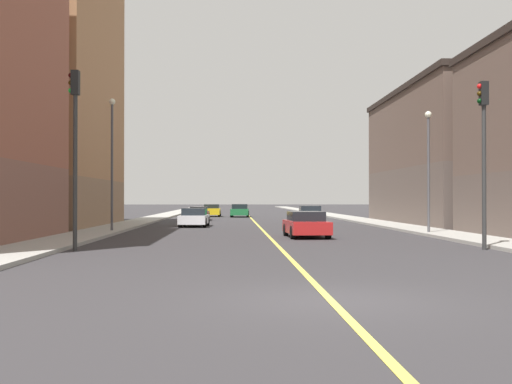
{
  "coord_description": "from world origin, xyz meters",
  "views": [
    {
      "loc": [
        -1.87,
        -11.88,
        1.93
      ],
      "look_at": [
        0.33,
        45.98,
        2.56
      ],
      "focal_mm": 43.92,
      "sensor_mm": 36.0,
      "label": 1
    }
  ],
  "objects_px": {
    "traffic_light_left_near": "(484,142)",
    "car_white": "(194,218)",
    "building_right_midblock": "(41,84)",
    "car_red": "(306,224)",
    "car_silver": "(310,214)",
    "street_lamp_right_near": "(112,151)",
    "car_maroon": "(199,213)",
    "traffic_light_right_near": "(75,135)",
    "car_green": "(240,211)",
    "car_yellow": "(212,211)",
    "street_lamp_left_near": "(428,158)",
    "building_left_mid": "(455,156)"
  },
  "relations": [
    {
      "from": "street_lamp_left_near",
      "to": "car_green",
      "type": "relative_size",
      "value": 1.47
    },
    {
      "from": "car_red",
      "to": "car_maroon",
      "type": "bearing_deg",
      "value": 104.98
    },
    {
      "from": "traffic_light_left_near",
      "to": "car_white",
      "type": "xyz_separation_m",
      "value": [
        -12.15,
        20.19,
        -3.47
      ]
    },
    {
      "from": "car_maroon",
      "to": "car_white",
      "type": "bearing_deg",
      "value": -88.47
    },
    {
      "from": "street_lamp_right_near",
      "to": "car_silver",
      "type": "height_order",
      "value": "street_lamp_right_near"
    },
    {
      "from": "street_lamp_right_near",
      "to": "car_maroon",
      "type": "relative_size",
      "value": 1.85
    },
    {
      "from": "traffic_light_right_near",
      "to": "car_yellow",
      "type": "relative_size",
      "value": 1.56
    },
    {
      "from": "traffic_light_right_near",
      "to": "car_silver",
      "type": "relative_size",
      "value": 1.51
    },
    {
      "from": "car_silver",
      "to": "traffic_light_right_near",
      "type": "bearing_deg",
      "value": -113.77
    },
    {
      "from": "car_white",
      "to": "car_maroon",
      "type": "relative_size",
      "value": 1.12
    },
    {
      "from": "traffic_light_left_near",
      "to": "car_maroon",
      "type": "relative_size",
      "value": 1.58
    },
    {
      "from": "traffic_light_right_near",
      "to": "car_green",
      "type": "xyz_separation_m",
      "value": [
        6.62,
        42.87,
        -3.62
      ]
    },
    {
      "from": "building_right_midblock",
      "to": "car_green",
      "type": "bearing_deg",
      "value": 58.49
    },
    {
      "from": "building_left_mid",
      "to": "car_white",
      "type": "distance_m",
      "value": 20.29
    },
    {
      "from": "car_white",
      "to": "car_maroon",
      "type": "bearing_deg",
      "value": 91.53
    },
    {
      "from": "building_right_midblock",
      "to": "car_white",
      "type": "bearing_deg",
      "value": 0.43
    },
    {
      "from": "street_lamp_left_near",
      "to": "car_red",
      "type": "height_order",
      "value": "street_lamp_left_near"
    },
    {
      "from": "building_right_midblock",
      "to": "car_white",
      "type": "xyz_separation_m",
      "value": [
        10.53,
        0.08,
        -9.22
      ]
    },
    {
      "from": "street_lamp_left_near",
      "to": "car_red",
      "type": "xyz_separation_m",
      "value": [
        -6.84,
        -1.99,
        -3.49
      ]
    },
    {
      "from": "building_left_mid",
      "to": "street_lamp_right_near",
      "type": "bearing_deg",
      "value": -154.76
    },
    {
      "from": "building_right_midblock",
      "to": "car_white",
      "type": "height_order",
      "value": "building_right_midblock"
    },
    {
      "from": "traffic_light_left_near",
      "to": "car_green",
      "type": "bearing_deg",
      "value": 101.5
    },
    {
      "from": "car_red",
      "to": "car_green",
      "type": "bearing_deg",
      "value": 94.73
    },
    {
      "from": "traffic_light_left_near",
      "to": "building_left_mid",
      "type": "bearing_deg",
      "value": 72.59
    },
    {
      "from": "traffic_light_right_near",
      "to": "building_left_mid",
      "type": "bearing_deg",
      "value": 45.95
    },
    {
      "from": "building_left_mid",
      "to": "car_silver",
      "type": "xyz_separation_m",
      "value": [
        -10.52,
        4.21,
        -4.47
      ]
    },
    {
      "from": "car_red",
      "to": "car_silver",
      "type": "bearing_deg",
      "value": 82.32
    },
    {
      "from": "car_green",
      "to": "car_silver",
      "type": "height_order",
      "value": "car_green"
    },
    {
      "from": "traffic_light_right_near",
      "to": "car_maroon",
      "type": "xyz_separation_m",
      "value": [
        2.86,
        32.76,
        -3.66
      ]
    },
    {
      "from": "building_right_midblock",
      "to": "traffic_light_left_near",
      "type": "bearing_deg",
      "value": -41.57
    },
    {
      "from": "car_white",
      "to": "traffic_light_right_near",
      "type": "bearing_deg",
      "value": -98.99
    },
    {
      "from": "street_lamp_right_near",
      "to": "car_maroon",
      "type": "bearing_deg",
      "value": 79.36
    },
    {
      "from": "car_red",
      "to": "car_silver",
      "type": "xyz_separation_m",
      "value": [
        2.67,
        19.81,
        0.02
      ]
    },
    {
      "from": "traffic_light_left_near",
      "to": "car_silver",
      "type": "relative_size",
      "value": 1.44
    },
    {
      "from": "traffic_light_right_near",
      "to": "car_maroon",
      "type": "bearing_deg",
      "value": 85.01
    },
    {
      "from": "building_right_midblock",
      "to": "car_red",
      "type": "distance_m",
      "value": 22.77
    },
    {
      "from": "traffic_light_left_near",
      "to": "car_white",
      "type": "height_order",
      "value": "traffic_light_left_near"
    },
    {
      "from": "street_lamp_left_near",
      "to": "car_silver",
      "type": "relative_size",
      "value": 1.47
    },
    {
      "from": "building_right_midblock",
      "to": "car_silver",
      "type": "relative_size",
      "value": 4.45
    },
    {
      "from": "street_lamp_right_near",
      "to": "car_yellow",
      "type": "distance_m",
      "value": 33.06
    },
    {
      "from": "car_yellow",
      "to": "car_white",
      "type": "bearing_deg",
      "value": -90.95
    },
    {
      "from": "building_left_mid",
      "to": "car_yellow",
      "type": "bearing_deg",
      "value": 131.85
    },
    {
      "from": "traffic_light_right_near",
      "to": "car_silver",
      "type": "distance_m",
      "value": 30.46
    },
    {
      "from": "car_green",
      "to": "car_silver",
      "type": "relative_size",
      "value": 1.0
    },
    {
      "from": "traffic_light_right_near",
      "to": "street_lamp_right_near",
      "type": "xyz_separation_m",
      "value": [
        -0.98,
        12.31,
        0.37
      ]
    },
    {
      "from": "street_lamp_right_near",
      "to": "car_green",
      "type": "distance_m",
      "value": 31.75
    },
    {
      "from": "street_lamp_right_near",
      "to": "car_maroon",
      "type": "height_order",
      "value": "street_lamp_right_near"
    },
    {
      "from": "car_white",
      "to": "car_green",
      "type": "xyz_separation_m",
      "value": [
        3.43,
        22.68,
        0.03
      ]
    },
    {
      "from": "traffic_light_right_near",
      "to": "car_silver",
      "type": "height_order",
      "value": "traffic_light_right_near"
    },
    {
      "from": "car_red",
      "to": "car_silver",
      "type": "relative_size",
      "value": 0.96
    }
  ]
}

